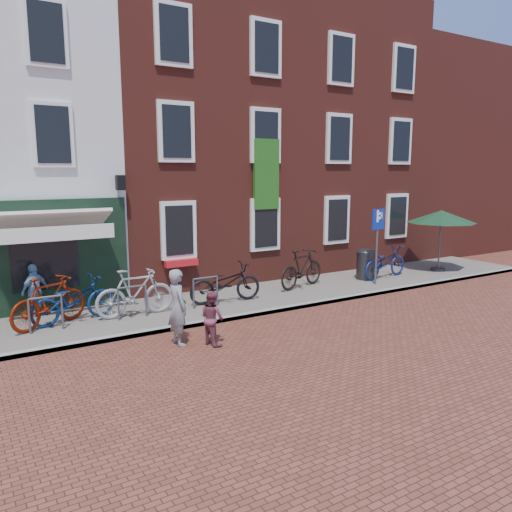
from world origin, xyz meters
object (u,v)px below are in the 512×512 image
litter_bin (366,262)px  bicycle_1 (49,301)px  bicycle_3 (135,293)px  boy (212,318)px  bicycle_5 (302,269)px  cafe_person (35,290)px  bicycle_2 (73,300)px  bicycle_4 (225,283)px  bicycle_6 (385,262)px  parasol (441,214)px  parking_sign (377,233)px  woman (178,307)px

litter_bin → bicycle_1: 9.99m
litter_bin → bicycle_3: 8.01m
boy → bicycle_5: bicycle_5 is taller
cafe_person → bicycle_2: bearing=92.4°
bicycle_2 → bicycle_4: (3.98, -0.29, 0.00)m
cafe_person → bicycle_3: cafe_person is taller
bicycle_1 → bicycle_6: size_ratio=0.97×
parasol → bicycle_3: parasol is taller
parasol → bicycle_1: 13.44m
parking_sign → boy: 7.31m
litter_bin → bicycle_1: size_ratio=0.55×
parking_sign → litter_bin: bearing=70.9°
bicycle_1 → bicycle_4: (4.54, -0.21, -0.06)m
cafe_person → bicycle_5: 7.64m
parking_sign → cafe_person: size_ratio=1.80×
woman → bicycle_6: bearing=-75.7°
parking_sign → bicycle_4: size_ratio=1.17×
bicycle_3 → bicycle_6: bearing=-89.1°
cafe_person → bicycle_5: (7.58, -0.91, -0.07)m
parasol → boy: (-10.53, -2.57, -1.57)m
bicycle_6 → litter_bin: bearing=67.1°
parasol → woman: bearing=-168.9°
boy → bicycle_3: 2.76m
litter_bin → bicycle_3: bicycle_3 is taller
bicycle_5 → parasol: bearing=-109.4°
boy → bicycle_2: (-2.28, 2.92, 0.05)m
bicycle_3 → bicycle_4: (2.55, -0.00, -0.06)m
bicycle_3 → bicycle_5: 5.44m
litter_bin → woman: (-7.80, -2.47, 0.16)m
bicycle_2 → bicycle_5: size_ratio=1.03×
litter_bin → bicycle_3: (-8.01, -0.22, 0.03)m
parking_sign → bicycle_5: parking_sign is taller
parasol → boy: 10.95m
woman → bicycle_2: bearing=32.3°
litter_bin → bicycle_6: size_ratio=0.54×
bicycle_5 → bicycle_6: 3.30m
parking_sign → boy: size_ratio=2.05×
cafe_person → bicycle_1: size_ratio=0.67×
woman → bicycle_1: bearing=41.2°
bicycle_2 → bicycle_3: bearing=-113.0°
parking_sign → parasol: bearing=7.4°
bicycle_3 → bicycle_5: size_ratio=1.00×
bicycle_3 → parasol: bearing=-89.6°
bicycle_1 → litter_bin: bearing=-116.1°
bicycle_1 → bicycle_4: size_ratio=0.97×
bicycle_5 → bicycle_6: bearing=-111.1°
bicycle_2 → bicycle_6: size_ratio=1.00×
boy → bicycle_3: size_ratio=0.59×
bicycle_3 → bicycle_2: bearing=79.1°
litter_bin → bicycle_5: (-2.58, 0.11, 0.03)m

